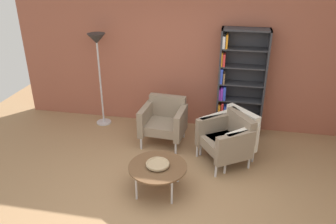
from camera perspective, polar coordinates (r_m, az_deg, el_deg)
The scene contains 9 objects.
ground_plane at distance 4.62m, azimuth -1.79°, elevation -15.22°, with size 8.32×8.32×0.00m, color #9E7751.
brick_back_panel at distance 6.13m, azimuth 3.15°, elevation 10.60°, with size 6.40×0.12×2.90m, color #9E5642.
bookshelf_tall at distance 6.04m, azimuth 11.70°, elevation 4.67°, with size 0.80×0.30×1.90m.
coffee_table_low at distance 4.62m, azimuth -1.75°, elevation -9.42°, with size 0.80×0.80×0.40m.
decorative_bowl at distance 4.58m, azimuth -1.76°, elevation -8.77°, with size 0.32×0.32×0.05m.
armchair_corner_red at distance 5.77m, azimuth -0.67°, elevation -1.36°, with size 0.77×0.71×0.78m.
armchair_near_window at distance 5.28m, azimuth 10.02°, elevation -4.43°, with size 0.93×0.94×0.78m.
armchair_spare_guest at distance 5.40m, azimuth 10.59°, elevation -3.78°, with size 0.95×0.95×0.78m.
floor_lamp_torchiere at distance 6.20m, azimuth -11.86°, elevation 10.24°, with size 0.32×0.32×1.74m.
Camera 1 is at (0.81, -3.42, 2.99)m, focal length 35.99 mm.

